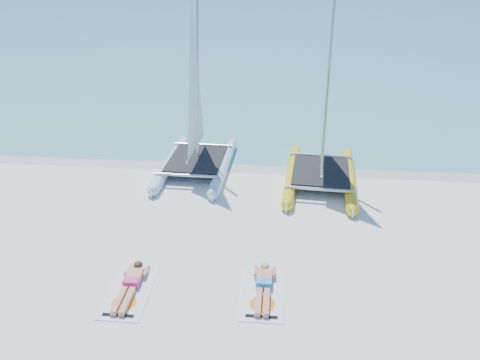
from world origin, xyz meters
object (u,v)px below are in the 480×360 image
Objects in this scene: towel_a at (129,293)px; sunbather_b at (264,285)px; catamaran_yellow at (325,119)px; towel_b at (263,294)px; catamaran_blue at (195,116)px; sunbather_a at (131,284)px.

sunbather_b is at bearing 8.17° from towel_a.
towel_a is at bearing -121.14° from catamaran_yellow.
sunbather_b reaches higher than towel_b.
sunbather_b is at bearing 90.00° from towel_b.
catamaran_blue is 3.85× the size of sunbather_b.
towel_b is (2.72, -6.69, -1.97)m from catamaran_blue.
catamaran_blue reaches higher than catamaran_yellow.
sunbather_a is 1.00× the size of sunbather_b.
catamaran_yellow is at bearing 53.92° from sunbather_a.
catamaran_blue is 4.40m from catamaran_yellow.
towel_b is 0.22m from sunbather_b.
catamaran_blue is 3.85× the size of sunbather_a.
towel_b is at bearing -90.00° from sunbather_b.
towel_a is at bearing -90.00° from sunbather_a.
catamaran_yellow is at bearing 54.70° from towel_a.
sunbather_b is (0.00, 0.19, 0.11)m from towel_b.
sunbather_b is at bearing -65.60° from catamaran_blue.
towel_a is at bearing -175.34° from towel_b.
towel_b is (3.09, 0.25, 0.00)m from towel_a.
catamaran_yellow is at bearing 75.51° from towel_b.
catamaran_yellow is 3.82× the size of sunbather_b.
towel_a is 0.22m from sunbather_a.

